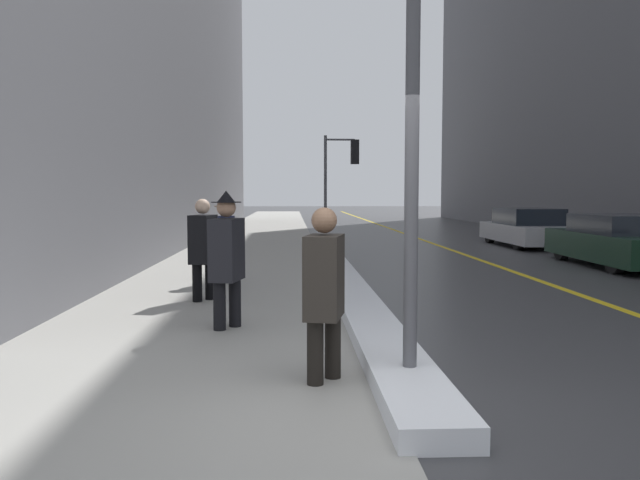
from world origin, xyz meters
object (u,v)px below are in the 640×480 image
Objects in this scene: pedestrian_in_glasses at (324,286)px; parked_car_silver at (527,228)px; traffic_light_near at (343,164)px; pedestrian_nearside at (227,254)px; lamp_post at (413,14)px; pedestrian_trailing at (224,238)px; parked_car_dark_green at (622,241)px; pedestrian_with_shoulder_bag at (203,245)px.

pedestrian_in_glasses is 15.91m from parked_car_silver.
traffic_light_near is 2.23× the size of pedestrian_nearside.
pedestrian_trailing is (-2.28, 6.37, -2.31)m from lamp_post.
lamp_post is at bearing 32.27° from pedestrian_trailing.
pedestrian_nearside reaches higher than pedestrian_trailing.
parked_car_dark_green is at bearing 52.87° from lamp_post.
pedestrian_nearside is (-2.75, -15.56, -1.83)m from traffic_light_near.
parked_car_silver is (8.34, 11.92, -0.36)m from pedestrian_nearside.
traffic_light_near reaches higher than parked_car_dark_green.
pedestrian_with_shoulder_bag is at bearing 138.28° from parked_car_silver.
parked_car_dark_green is at bearing 128.01° from pedestrian_with_shoulder_bag.
traffic_light_near is (0.93, 17.99, -0.40)m from lamp_post.
traffic_light_near is 7.03m from parked_car_silver.
traffic_light_near is at bearing 178.82° from pedestrian_with_shoulder_bag.
pedestrian_in_glasses is (-0.73, 0.18, -2.31)m from lamp_post.
lamp_post is 7.15m from pedestrian_trailing.
parked_car_silver is at bearing 150.52° from pedestrian_with_shoulder_bag.
pedestrian_in_glasses reaches higher than parked_car_dark_green.
pedestrian_nearside is 0.38× the size of parked_car_dark_green.
pedestrian_with_shoulder_bag is 0.36× the size of parked_car_dark_green.
lamp_post is at bearing 40.70° from pedestrian_with_shoulder_bag.
pedestrian_in_glasses is at bearing -97.14° from traffic_light_near.
pedestrian_in_glasses is 0.99× the size of pedestrian_trailing.
pedestrian_nearside is at bearing 19.28° from pedestrian_trailing.
parked_car_silver is at bearing -34.89° from traffic_light_near.
lamp_post is at bearing 88.56° from pedestrian_in_glasses.
pedestrian_with_shoulder_bag is at bearing 116.89° from parked_car_dark_green.
parked_car_silver is at bearing 65.52° from lamp_post.
pedestrian_nearside reaches higher than parked_car_silver.
pedestrian_in_glasses is 4.60m from pedestrian_with_shoulder_bag.
traffic_light_near is at bearing -177.40° from pedestrian_nearside.
pedestrian_nearside is 3.98m from pedestrian_trailing.
pedestrian_trailing is 11.88m from parked_car_silver.
pedestrian_with_shoulder_bag is 0.36× the size of parked_car_silver.
pedestrian_with_shoulder_bag is 1.90m from pedestrian_trailing.
pedestrian_with_shoulder_bag is at bearing -151.79° from pedestrian_nearside.
pedestrian_nearside is at bearing 28.21° from pedestrian_with_shoulder_bag.
pedestrian_with_shoulder_bag is (-1.65, 4.29, 0.02)m from pedestrian_in_glasses.
lamp_post reaches higher than pedestrian_nearside.
pedestrian_nearside is at bearing -141.58° from pedestrian_in_glasses.
pedestrian_in_glasses is 0.35× the size of parked_car_dark_green.
lamp_post is 18.01m from traffic_light_near.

